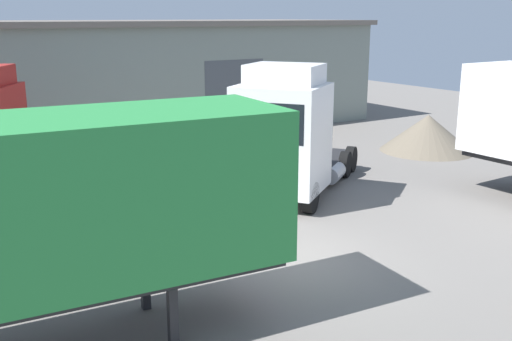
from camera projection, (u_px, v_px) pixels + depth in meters
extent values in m
plane|color=slate|center=(298.00, 262.00, 14.00)|extent=(60.00, 60.00, 0.00)
cube|color=gray|center=(66.00, 82.00, 28.16)|extent=(30.57, 8.47, 5.12)
cube|color=#70665B|center=(61.00, 24.00, 27.49)|extent=(31.07, 8.97, 0.25)
cube|color=#4C5156|center=(234.00, 98.00, 28.48)|extent=(3.20, 0.08, 3.60)
cube|color=silver|center=(282.00, 138.00, 17.94)|extent=(3.40, 3.43, 3.17)
cube|color=silver|center=(285.00, 74.00, 17.65)|extent=(2.59, 2.68, 0.60)
cube|color=black|center=(268.00, 123.00, 16.73)|extent=(1.28, 1.76, 1.14)
cube|color=#232326|center=(311.00, 162.00, 21.15)|extent=(4.36, 3.90, 0.24)
cylinder|color=#B2B2B7|center=(334.00, 173.00, 20.30)|extent=(1.22, 1.09, 0.56)
cylinder|color=black|center=(310.00, 197.00, 17.40)|extent=(0.94, 0.79, 0.94)
cylinder|color=black|center=(241.00, 190.00, 18.19)|extent=(0.94, 0.79, 0.94)
cylinder|color=black|center=(345.00, 164.00, 21.29)|extent=(0.94, 0.79, 0.94)
cylinder|color=black|center=(287.00, 159.00, 22.08)|extent=(0.94, 0.79, 0.94)
cylinder|color=black|center=(351.00, 159.00, 22.10)|extent=(0.94, 0.79, 0.94)
cylinder|color=black|center=(294.00, 154.00, 22.89)|extent=(0.94, 0.79, 0.94)
cube|color=#232326|center=(145.00, 282.00, 11.66)|extent=(0.17, 0.17, 1.11)
cube|color=#232326|center=(173.00, 318.00, 10.29)|extent=(0.17, 0.17, 1.11)
cube|color=#232326|center=(83.00, 182.00, 18.63)|extent=(4.43, 3.86, 0.24)
cylinder|color=#B2B2B7|center=(53.00, 197.00, 17.71)|extent=(1.23, 1.07, 0.56)
cylinder|color=black|center=(92.00, 196.00, 17.59)|extent=(0.92, 0.75, 0.90)
cylinder|color=black|center=(110.00, 177.00, 19.72)|extent=(0.92, 0.75, 0.90)
cylinder|color=black|center=(123.00, 196.00, 17.59)|extent=(0.92, 0.75, 0.90)
cylinder|color=black|center=(138.00, 177.00, 19.72)|extent=(0.92, 0.75, 0.90)
cone|color=#665B4C|center=(427.00, 133.00, 25.34)|extent=(3.92, 3.92, 1.56)
cylinder|color=#33519E|center=(241.00, 208.00, 16.53)|extent=(0.58, 0.58, 0.88)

